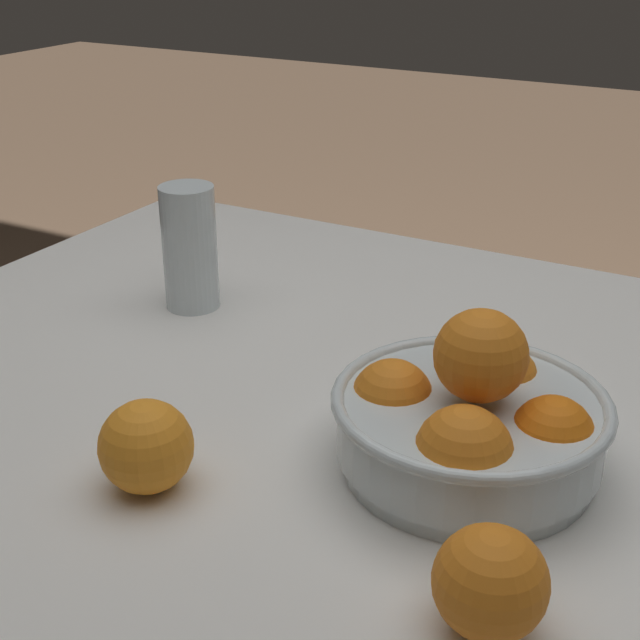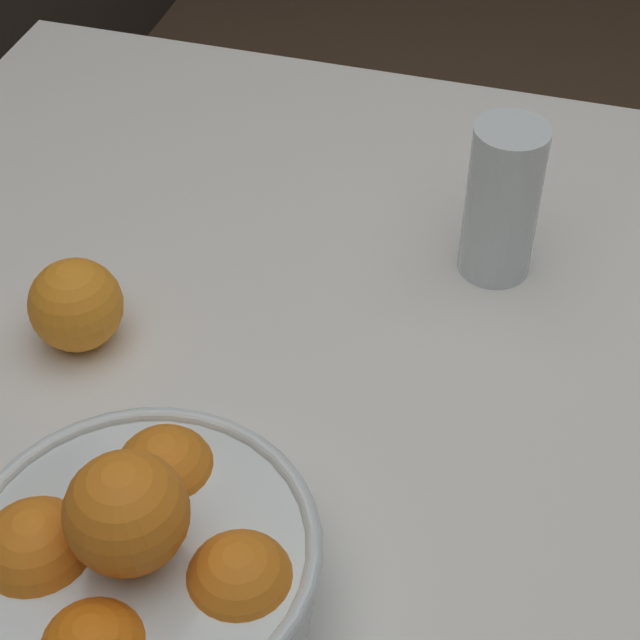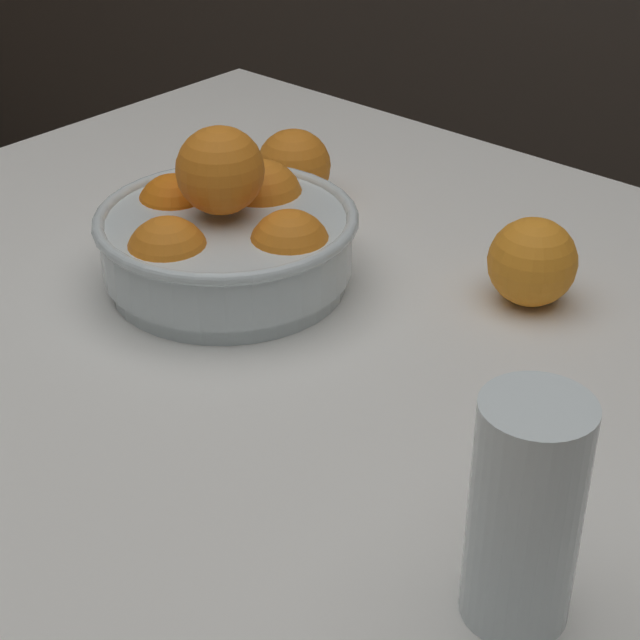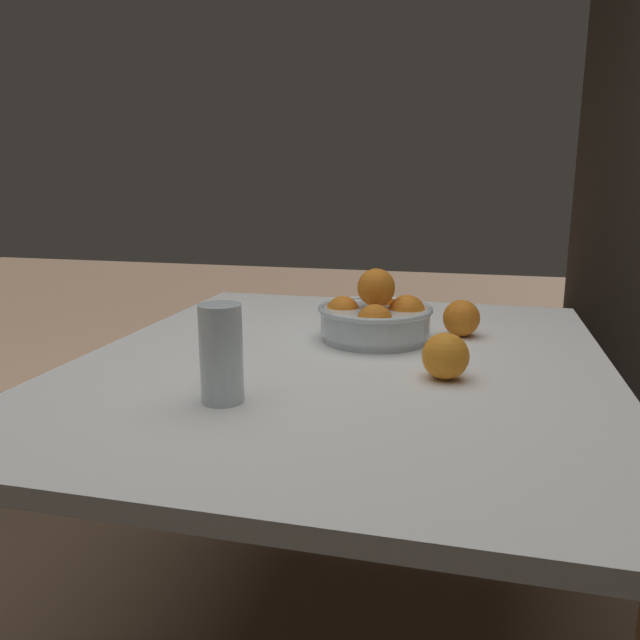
{
  "view_description": "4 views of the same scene",
  "coord_description": "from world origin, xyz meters",
  "px_view_note": "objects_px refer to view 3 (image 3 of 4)",
  "views": [
    {
      "loc": [
        -0.36,
        0.7,
        1.19
      ],
      "look_at": [
        0.04,
        -0.02,
        0.81
      ],
      "focal_mm": 50.0,
      "sensor_mm": 36.0,
      "label": 1
    },
    {
      "loc": [
        -0.51,
        -0.19,
        1.4
      ],
      "look_at": [
        0.1,
        -0.02,
        0.8
      ],
      "focal_mm": 60.0,
      "sensor_mm": 36.0,
      "label": 2
    },
    {
      "loc": [
        0.52,
        -0.58,
        1.23
      ],
      "look_at": [
        0.06,
        -0.06,
        0.81
      ],
      "focal_mm": 60.0,
      "sensor_mm": 36.0,
      "label": 3
    },
    {
      "loc": [
        1.16,
        0.24,
        1.08
      ],
      "look_at": [
        0.04,
        -0.04,
        0.81
      ],
      "focal_mm": 35.0,
      "sensor_mm": 36.0,
      "label": 4
    }
  ],
  "objects_px": {
    "fruit_bowl": "(227,235)",
    "orange_loose_front": "(532,262)",
    "juice_glass": "(523,525)",
    "orange_loose_near_bowl": "(294,166)"
  },
  "relations": [
    {
      "from": "fruit_bowl",
      "to": "orange_loose_front",
      "type": "xyz_separation_m",
      "value": [
        0.24,
        0.16,
        -0.01
      ]
    },
    {
      "from": "juice_glass",
      "to": "fruit_bowl",
      "type": "bearing_deg",
      "value": 157.97
    },
    {
      "from": "orange_loose_near_bowl",
      "to": "orange_loose_front",
      "type": "bearing_deg",
      "value": -3.45
    },
    {
      "from": "juice_glass",
      "to": "orange_loose_front",
      "type": "bearing_deg",
      "value": 120.71
    },
    {
      "from": "juice_glass",
      "to": "orange_loose_near_bowl",
      "type": "bearing_deg",
      "value": 145.41
    },
    {
      "from": "orange_loose_near_bowl",
      "to": "orange_loose_front",
      "type": "height_order",
      "value": "same"
    },
    {
      "from": "juice_glass",
      "to": "orange_loose_front",
      "type": "height_order",
      "value": "juice_glass"
    },
    {
      "from": "fruit_bowl",
      "to": "orange_loose_near_bowl",
      "type": "bearing_deg",
      "value": 114.26
    },
    {
      "from": "fruit_bowl",
      "to": "juice_glass",
      "type": "xyz_separation_m",
      "value": [
        0.44,
        -0.18,
        0.02
      ]
    },
    {
      "from": "orange_loose_near_bowl",
      "to": "orange_loose_front",
      "type": "distance_m",
      "value": 0.32
    }
  ]
}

